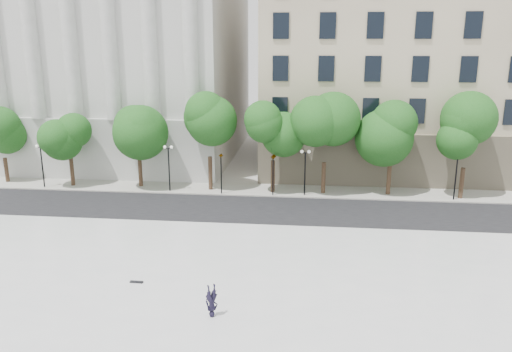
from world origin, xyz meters
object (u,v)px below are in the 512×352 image
object	(u,v)px
traffic_light_west	(221,154)
skateboard	(136,282)
person_lying	(212,312)
traffic_light_east	(273,154)

from	to	relation	value
traffic_light_west	skateboard	world-z (taller)	traffic_light_west
traffic_light_west	skateboard	distance (m)	18.19
person_lying	traffic_light_west	bearing A→B (deg)	71.19
traffic_light_east	traffic_light_west	bearing A→B (deg)	-180.00
traffic_light_east	skateboard	distance (m)	19.10
traffic_light_west	skateboard	bearing A→B (deg)	-94.69
traffic_light_east	person_lying	world-z (taller)	traffic_light_east
person_lying	skateboard	distance (m)	5.50
skateboard	traffic_light_east	bearing A→B (deg)	72.78
traffic_light_west	person_lying	world-z (taller)	traffic_light_west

